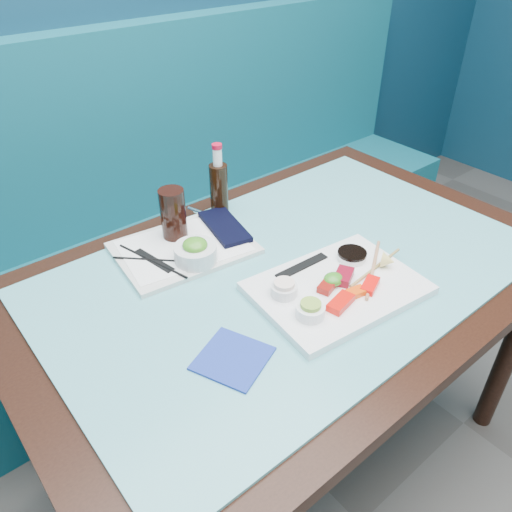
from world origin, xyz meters
TOP-DOWN VIEW (x-y plane):
  - booth_bench at (0.00, 2.29)m, footprint 3.00×0.56m
  - dining_table at (0.00, 1.45)m, footprint 1.40×0.90m
  - glass_top at (0.00, 1.45)m, footprint 1.22×0.76m
  - sashimi_plate at (0.01, 1.31)m, footprint 0.41×0.32m
  - salmon_left at (-0.04, 1.26)m, footprint 0.08×0.05m
  - salmon_mid at (0.01, 1.26)m, footprint 0.06×0.04m
  - salmon_right at (0.06, 1.26)m, footprint 0.07×0.05m
  - tuna_left at (-0.02, 1.32)m, footprint 0.06×0.04m
  - tuna_right at (0.04, 1.32)m, footprint 0.07×0.06m
  - seaweed_garnish at (0.01, 1.32)m, footprint 0.05×0.05m
  - ramekin_wasabi at (-0.11, 1.28)m, footprint 0.08×0.08m
  - wasabi_fill at (-0.11, 1.28)m, footprint 0.05×0.05m
  - ramekin_ginger at (-0.11, 1.37)m, footprint 0.07×0.07m
  - ginger_fill at (-0.11, 1.37)m, footprint 0.06×0.06m
  - soy_dish at (0.12, 1.36)m, footprint 0.09×0.09m
  - soy_fill at (0.12, 1.36)m, footprint 0.08×0.08m
  - lemon_wedge at (0.16, 1.28)m, footprint 0.05×0.05m
  - chopstick_sleeve at (-0.00, 1.42)m, footprint 0.15×0.03m
  - wooden_chopstick_a at (0.12, 1.30)m, footprint 0.21×0.14m
  - wooden_chopstick_b at (0.13, 1.30)m, footprint 0.21×0.03m
  - serving_tray at (-0.17, 1.69)m, footprint 0.37×0.30m
  - paper_placemat at (-0.17, 1.69)m, footprint 0.35×0.27m
  - seaweed_bowl at (-0.18, 1.62)m, footprint 0.12×0.12m
  - seaweed_salad at (-0.18, 1.62)m, footprint 0.07×0.07m
  - cola_glass at (-0.16, 1.75)m, footprint 0.08×0.08m
  - navy_pouch at (-0.04, 1.69)m, footprint 0.12×0.20m
  - fork at (-0.04, 1.80)m, footprint 0.04×0.10m
  - black_chopstick_a at (-0.27, 1.68)m, footprint 0.07×0.23m
  - black_chopstick_b at (-0.26, 1.68)m, footprint 0.16×0.16m
  - tray_sleeve at (-0.27, 1.68)m, footprint 0.05×0.14m
  - cola_bottle_body at (0.02, 1.79)m, footprint 0.05×0.05m
  - cola_bottle_neck at (0.02, 1.79)m, footprint 0.03×0.03m
  - cola_bottle_cap at (0.02, 1.79)m, footprint 0.03×0.03m
  - blue_napkin at (-0.31, 1.30)m, footprint 0.17×0.17m

SIDE VIEW (x-z plane):
  - booth_bench at x=0.00m, z-range -0.21..0.96m
  - dining_table at x=0.00m, z-range 0.29..1.04m
  - glass_top at x=0.00m, z-range 0.75..0.76m
  - blue_napkin at x=-0.31m, z-range 0.76..0.76m
  - serving_tray at x=-0.17m, z-range 0.76..0.77m
  - sashimi_plate at x=0.01m, z-range 0.76..0.78m
  - paper_placemat at x=-0.17m, z-range 0.77..0.77m
  - tray_sleeve at x=-0.27m, z-range 0.77..0.77m
  - black_chopstick_b at x=-0.26m, z-range 0.77..0.78m
  - black_chopstick_a at x=-0.27m, z-range 0.77..0.78m
  - fork at x=-0.04m, z-range 0.77..0.78m
  - navy_pouch at x=-0.04m, z-range 0.77..0.79m
  - chopstick_sleeve at x=0.00m, z-range 0.78..0.78m
  - wooden_chopstick_b at x=0.13m, z-range 0.78..0.79m
  - wooden_chopstick_a at x=0.12m, z-range 0.78..0.79m
  - salmon_mid at x=0.01m, z-range 0.78..0.79m
  - soy_dish at x=0.12m, z-range 0.78..0.79m
  - salmon_right at x=0.06m, z-range 0.78..0.79m
  - tuna_left at x=-0.02m, z-range 0.78..0.79m
  - salmon_left at x=-0.04m, z-range 0.78..0.80m
  - tuna_right at x=0.04m, z-range 0.78..0.80m
  - ramekin_ginger at x=-0.11m, z-range 0.78..0.80m
  - seaweed_garnish at x=0.01m, z-range 0.78..0.80m
  - ramekin_wasabi at x=-0.11m, z-range 0.78..0.80m
  - seaweed_bowl at x=-0.18m, z-range 0.77..0.81m
  - soy_fill at x=0.12m, z-range 0.79..0.80m
  - lemon_wedge at x=0.16m, z-range 0.78..0.82m
  - ginger_fill at x=-0.11m, z-range 0.80..0.81m
  - wasabi_fill at x=-0.11m, z-range 0.80..0.81m
  - seaweed_salad at x=-0.18m, z-range 0.80..0.83m
  - cola_bottle_body at x=0.02m, z-range 0.76..0.91m
  - cola_glass at x=-0.16m, z-range 0.77..0.91m
  - cola_bottle_neck at x=0.02m, z-range 0.91..0.96m
  - cola_bottle_cap at x=0.02m, z-range 0.96..0.97m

